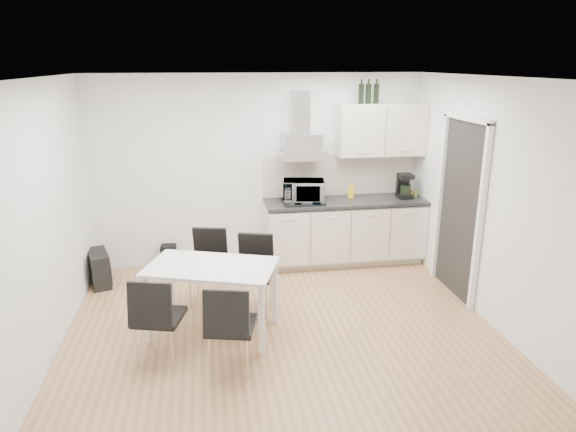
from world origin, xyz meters
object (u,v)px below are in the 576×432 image
object	(u,v)px
chair_far_right	(253,275)
guitar_amp	(99,268)
dining_table	(211,274)
floor_speaker	(169,256)
chair_far_left	(207,268)
chair_near_left	(159,318)
kitchenette	(347,205)
chair_near_right	(231,327)

from	to	relation	value
chair_far_right	guitar_amp	size ratio (longest dim) A/B	1.57
dining_table	floor_speaker	distance (m)	2.01
chair_far_left	dining_table	bearing A→B (deg)	107.23
chair_near_left	floor_speaker	xyz separation A→B (m)	(-0.06, 2.33, -0.28)
chair_far_left	floor_speaker	world-z (taller)	chair_far_left
kitchenette	floor_speaker	bearing A→B (deg)	176.17
chair_near_right	floor_speaker	size ratio (longest dim) A/B	2.69
dining_table	chair_far_right	xyz separation A→B (m)	(0.46, 0.39, -0.22)
guitar_amp	floor_speaker	distance (m)	0.94
chair_far_right	floor_speaker	distance (m)	1.82
dining_table	chair_near_left	distance (m)	0.71
chair_near_left	guitar_amp	distance (m)	2.13
chair_far_left	chair_far_right	distance (m)	0.58
kitchenette	chair_far_left	bearing A→B (deg)	-152.25
chair_far_right	chair_near_right	world-z (taller)	same
chair_far_left	chair_far_right	xyz separation A→B (m)	(0.51, -0.29, 0.00)
guitar_amp	dining_table	bearing A→B (deg)	-62.92
chair_far_left	chair_near_left	bearing A→B (deg)	81.75
chair_far_left	chair_far_right	size ratio (longest dim) A/B	1.00
dining_table	chair_far_right	bearing A→B (deg)	59.47
chair_near_left	chair_far_left	bearing A→B (deg)	83.52
chair_far_left	chair_near_right	size ratio (longest dim) A/B	1.00
chair_far_right	chair_near_left	bearing A→B (deg)	57.61
kitchenette	dining_table	xyz separation A→B (m)	(-1.90, -1.70, -0.17)
chair_far_right	chair_near_right	xyz separation A→B (m)	(-0.31, -1.12, 0.00)
chair_near_left	guitar_amp	world-z (taller)	chair_near_left
kitchenette	floor_speaker	distance (m)	2.56
floor_speaker	dining_table	bearing A→B (deg)	-68.09
chair_far_right	guitar_amp	world-z (taller)	chair_far_right
chair_far_left	kitchenette	bearing A→B (deg)	-138.54
guitar_amp	chair_far_left	bearing A→B (deg)	-46.50
kitchenette	chair_near_left	size ratio (longest dim) A/B	2.86
chair_far_left	chair_near_left	xyz separation A→B (m)	(-0.46, -1.14, 0.00)
kitchenette	chair_near_right	bearing A→B (deg)	-125.73
kitchenette	floor_speaker	world-z (taller)	kitchenette
chair_far_left	chair_near_left	size ratio (longest dim) A/B	1.00
kitchenette	guitar_amp	world-z (taller)	kitchenette
kitchenette	chair_near_right	distance (m)	3.02
dining_table	guitar_amp	xyz separation A→B (m)	(-1.40, 1.45, -0.44)
dining_table	chair_far_left	size ratio (longest dim) A/B	1.66
dining_table	chair_far_left	bearing A→B (deg)	112.89
kitchenette	chair_near_right	world-z (taller)	kitchenette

